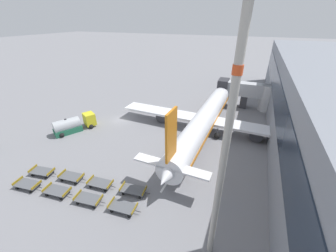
{
  "coord_description": "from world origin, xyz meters",
  "views": [
    {
      "loc": [
        25.4,
        -33.88,
        20.18
      ],
      "look_at": [
        13.02,
        -3.76,
        2.95
      ],
      "focal_mm": 22.0,
      "sensor_mm": 36.0,
      "label": 1
    }
  ],
  "objects_px": {
    "baggage_dolly_row_near_col_a": "(28,184)",
    "baggage_dolly_row_mid_a_col_c": "(100,183)",
    "fuel_tanker_primary": "(73,125)",
    "baggage_dolly_row_near_col_d": "(123,207)",
    "airplane": "(208,115)",
    "baggage_dolly_row_mid_a_col_a": "(42,172)",
    "baggage_dolly_row_mid_a_col_d": "(133,190)",
    "baggage_dolly_row_near_col_b": "(57,191)",
    "baggage_dolly_row_mid_a_col_b": "(71,177)",
    "baggage_dolly_row_near_col_c": "(89,199)",
    "apron_light_mast": "(227,139)"
  },
  "relations": [
    {
      "from": "baggage_dolly_row_near_col_a",
      "to": "baggage_dolly_row_mid_a_col_c",
      "type": "relative_size",
      "value": 1.0
    },
    {
      "from": "fuel_tanker_primary",
      "to": "baggage_dolly_row_near_col_d",
      "type": "xyz_separation_m",
      "value": [
        19.88,
        -12.59,
        -0.83
      ]
    },
    {
      "from": "airplane",
      "to": "baggage_dolly_row_mid_a_col_a",
      "type": "xyz_separation_m",
      "value": [
        -18.78,
        -23.12,
        -2.44
      ]
    },
    {
      "from": "baggage_dolly_row_near_col_a",
      "to": "baggage_dolly_row_mid_a_col_d",
      "type": "height_order",
      "value": "same"
    },
    {
      "from": "fuel_tanker_primary",
      "to": "baggage_dolly_row_near_col_b",
      "type": "distance_m",
      "value": 17.35
    },
    {
      "from": "baggage_dolly_row_mid_a_col_a",
      "to": "baggage_dolly_row_mid_a_col_b",
      "type": "relative_size",
      "value": 1.0
    },
    {
      "from": "fuel_tanker_primary",
      "to": "baggage_dolly_row_near_col_b",
      "type": "bearing_deg",
      "value": -51.9
    },
    {
      "from": "baggage_dolly_row_mid_a_col_a",
      "to": "baggage_dolly_row_mid_a_col_d",
      "type": "xyz_separation_m",
      "value": [
        14.03,
        1.92,
        0.0
      ]
    },
    {
      "from": "baggage_dolly_row_near_col_d",
      "to": "baggage_dolly_row_mid_a_col_d",
      "type": "height_order",
      "value": "same"
    },
    {
      "from": "baggage_dolly_row_near_col_d",
      "to": "baggage_dolly_row_mid_a_col_c",
      "type": "distance_m",
      "value": 5.44
    },
    {
      "from": "baggage_dolly_row_mid_a_col_b",
      "to": "baggage_dolly_row_mid_a_col_d",
      "type": "height_order",
      "value": "same"
    },
    {
      "from": "baggage_dolly_row_near_col_a",
      "to": "baggage_dolly_row_mid_a_col_c",
      "type": "distance_m",
      "value": 9.65
    },
    {
      "from": "baggage_dolly_row_near_col_a",
      "to": "baggage_dolly_row_near_col_c",
      "type": "xyz_separation_m",
      "value": [
        9.26,
        1.11,
        0.0
      ]
    },
    {
      "from": "baggage_dolly_row_near_col_a",
      "to": "baggage_dolly_row_near_col_d",
      "type": "relative_size",
      "value": 1.0
    },
    {
      "from": "fuel_tanker_primary",
      "to": "baggage_dolly_row_near_col_d",
      "type": "height_order",
      "value": "fuel_tanker_primary"
    },
    {
      "from": "baggage_dolly_row_near_col_a",
      "to": "baggage_dolly_row_near_col_c",
      "type": "bearing_deg",
      "value": 6.84
    },
    {
      "from": "baggage_dolly_row_near_col_a",
      "to": "baggage_dolly_row_mid_a_col_b",
      "type": "relative_size",
      "value": 1.0
    },
    {
      "from": "apron_light_mast",
      "to": "baggage_dolly_row_near_col_a",
      "type": "bearing_deg",
      "value": -177.82
    },
    {
      "from": "baggage_dolly_row_mid_a_col_b",
      "to": "apron_light_mast",
      "type": "height_order",
      "value": "apron_light_mast"
    },
    {
      "from": "baggage_dolly_row_near_col_d",
      "to": "baggage_dolly_row_mid_a_col_b",
      "type": "relative_size",
      "value": 1.0
    },
    {
      "from": "airplane",
      "to": "apron_light_mast",
      "type": "bearing_deg",
      "value": -76.44
    },
    {
      "from": "airplane",
      "to": "baggage_dolly_row_near_col_a",
      "type": "distance_m",
      "value": 31.67
    },
    {
      "from": "baggage_dolly_row_near_col_d",
      "to": "fuel_tanker_primary",
      "type": "bearing_deg",
      "value": 147.66
    },
    {
      "from": "fuel_tanker_primary",
      "to": "baggage_dolly_row_mid_a_col_d",
      "type": "bearing_deg",
      "value": -26.46
    },
    {
      "from": "baggage_dolly_row_mid_a_col_a",
      "to": "baggage_dolly_row_mid_a_col_c",
      "type": "relative_size",
      "value": 1.01
    },
    {
      "from": "baggage_dolly_row_mid_a_col_b",
      "to": "airplane",
      "type": "bearing_deg",
      "value": 57.88
    },
    {
      "from": "fuel_tanker_primary",
      "to": "baggage_dolly_row_near_col_c",
      "type": "xyz_separation_m",
      "value": [
        15.31,
        -13.16,
        -0.83
      ]
    },
    {
      "from": "airplane",
      "to": "baggage_dolly_row_near_col_b",
      "type": "height_order",
      "value": "airplane"
    },
    {
      "from": "baggage_dolly_row_near_col_a",
      "to": "baggage_dolly_row_near_col_d",
      "type": "xyz_separation_m",
      "value": [
        13.83,
        1.68,
        0.0
      ]
    },
    {
      "from": "fuel_tanker_primary",
      "to": "baggage_dolly_row_mid_a_col_b",
      "type": "bearing_deg",
      "value": -46.54
    },
    {
      "from": "airplane",
      "to": "baggage_dolly_row_near_col_c",
      "type": "xyz_separation_m",
      "value": [
        -9.05,
        -24.6,
        -2.44
      ]
    },
    {
      "from": "baggage_dolly_row_near_col_c",
      "to": "baggage_dolly_row_mid_a_col_b",
      "type": "relative_size",
      "value": 1.0
    },
    {
      "from": "baggage_dolly_row_near_col_a",
      "to": "baggage_dolly_row_mid_a_col_a",
      "type": "relative_size",
      "value": 1.0
    },
    {
      "from": "fuel_tanker_primary",
      "to": "baggage_dolly_row_mid_a_col_a",
      "type": "bearing_deg",
      "value": -64.43
    },
    {
      "from": "baggage_dolly_row_mid_a_col_d",
      "to": "apron_light_mast",
      "type": "distance_m",
      "value": 16.65
    },
    {
      "from": "fuel_tanker_primary",
      "to": "baggage_dolly_row_mid_a_col_d",
      "type": "xyz_separation_m",
      "value": [
        19.62,
        -9.76,
        -0.83
      ]
    },
    {
      "from": "baggage_dolly_row_mid_a_col_c",
      "to": "baggage_dolly_row_mid_a_col_d",
      "type": "distance_m",
      "value": 4.77
    },
    {
      "from": "baggage_dolly_row_near_col_a",
      "to": "apron_light_mast",
      "type": "height_order",
      "value": "apron_light_mast"
    },
    {
      "from": "airplane",
      "to": "apron_light_mast",
      "type": "distance_m",
      "value": 27.31
    },
    {
      "from": "fuel_tanker_primary",
      "to": "baggage_dolly_row_mid_a_col_b",
      "type": "distance_m",
      "value": 15.05
    },
    {
      "from": "baggage_dolly_row_mid_a_col_d",
      "to": "fuel_tanker_primary",
      "type": "bearing_deg",
      "value": 153.54
    },
    {
      "from": "airplane",
      "to": "baggage_dolly_row_near_col_d",
      "type": "xyz_separation_m",
      "value": [
        -4.49,
        -24.03,
        -2.44
      ]
    },
    {
      "from": "baggage_dolly_row_mid_a_col_c",
      "to": "baggage_dolly_row_mid_a_col_a",
      "type": "bearing_deg",
      "value": -172.25
    },
    {
      "from": "baggage_dolly_row_near_col_b",
      "to": "apron_light_mast",
      "type": "distance_m",
      "value": 23.15
    },
    {
      "from": "baggage_dolly_row_near_col_d",
      "to": "baggage_dolly_row_mid_a_col_b",
      "type": "bearing_deg",
      "value": 170.01
    },
    {
      "from": "baggage_dolly_row_near_col_d",
      "to": "baggage_dolly_row_near_col_c",
      "type": "bearing_deg",
      "value": -172.88
    },
    {
      "from": "baggage_dolly_row_near_col_a",
      "to": "baggage_dolly_row_near_col_b",
      "type": "height_order",
      "value": "same"
    },
    {
      "from": "baggage_dolly_row_near_col_b",
      "to": "baggage_dolly_row_mid_a_col_a",
      "type": "xyz_separation_m",
      "value": [
        -5.1,
        1.96,
        0.0
      ]
    },
    {
      "from": "baggage_dolly_row_near_col_a",
      "to": "baggage_dolly_row_near_col_b",
      "type": "xyz_separation_m",
      "value": [
        4.65,
        0.63,
        0.0
      ]
    },
    {
      "from": "baggage_dolly_row_mid_a_col_b",
      "to": "baggage_dolly_row_mid_a_col_c",
      "type": "relative_size",
      "value": 1.0
    }
  ]
}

